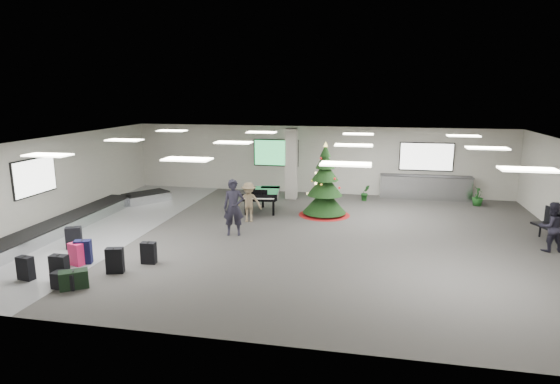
% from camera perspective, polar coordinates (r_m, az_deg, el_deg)
% --- Properties ---
extents(ground, '(18.00, 18.00, 0.00)m').
position_cam_1_polar(ground, '(16.03, 1.41, -5.33)').
color(ground, '#3B3936').
rests_on(ground, ground).
extents(room_envelope, '(18.02, 14.02, 3.21)m').
position_cam_1_polar(room_envelope, '(16.21, 0.53, 3.34)').
color(room_envelope, beige).
rests_on(room_envelope, ground).
extents(baggage_carousel, '(2.28, 9.71, 0.43)m').
position_cam_1_polar(baggage_carousel, '(18.85, -22.85, -2.95)').
color(baggage_carousel, silver).
rests_on(baggage_carousel, ground).
extents(service_counter, '(4.05, 0.65, 1.08)m').
position_cam_1_polar(service_counter, '(22.25, 17.27, 0.57)').
color(service_counter, silver).
rests_on(service_counter, ground).
extents(suitcase_0, '(0.45, 0.25, 0.72)m').
position_cam_1_polar(suitcase_0, '(13.52, -25.28, -8.39)').
color(suitcase_0, black).
rests_on(suitcase_0, ground).
extents(suitcase_1, '(0.50, 0.35, 0.72)m').
position_cam_1_polar(suitcase_1, '(13.52, -19.48, -7.88)').
color(suitcase_1, black).
rests_on(suitcase_1, ground).
extents(pink_suitcase, '(0.46, 0.35, 0.66)m').
position_cam_1_polar(pink_suitcase, '(14.50, -23.60, -6.98)').
color(pink_suitcase, '#DC1C56').
rests_on(pink_suitcase, ground).
extents(suitcase_3, '(0.43, 0.26, 0.65)m').
position_cam_1_polar(suitcase_3, '(13.96, -15.72, -7.15)').
color(suitcase_3, black).
rests_on(suitcase_3, ground).
extents(navy_suitcase, '(0.51, 0.39, 0.71)m').
position_cam_1_polar(navy_suitcase, '(14.54, -22.86, -6.75)').
color(navy_suitcase, black).
rests_on(navy_suitcase, ground).
extents(suitcase_5, '(0.45, 0.29, 0.65)m').
position_cam_1_polar(suitcase_5, '(14.00, -28.60, -8.16)').
color(suitcase_5, black).
rests_on(suitcase_5, ground).
extents(green_duffel, '(0.75, 0.67, 0.48)m').
position_cam_1_polar(green_duffel, '(12.95, -23.83, -9.72)').
color(green_duffel, black).
rests_on(green_duffel, ground).
extents(suitcase_8, '(0.53, 0.44, 0.71)m').
position_cam_1_polar(suitcase_8, '(16.04, -23.83, -5.12)').
color(suitcase_8, black).
rests_on(suitcase_8, ground).
extents(black_duffel, '(0.64, 0.37, 0.44)m').
position_cam_1_polar(black_duffel, '(13.05, -24.66, -9.71)').
color(black_duffel, black).
rests_on(black_duffel, ground).
extents(christmas_tree, '(2.05, 2.05, 2.92)m').
position_cam_1_polar(christmas_tree, '(18.50, 5.47, 0.21)').
color(christmas_tree, maroon).
rests_on(christmas_tree, ground).
extents(grand_piano, '(1.63, 1.99, 1.04)m').
position_cam_1_polar(grand_piano, '(18.99, -2.33, -0.22)').
color(grand_piano, black).
rests_on(grand_piano, ground).
extents(bench, '(1.13, 1.75, 1.05)m').
position_cam_1_polar(bench, '(17.57, 30.93, -3.53)').
color(bench, black).
rests_on(bench, ground).
extents(traveler_a, '(0.79, 0.61, 1.93)m').
position_cam_1_polar(traveler_a, '(15.93, -5.67, -1.89)').
color(traveler_a, black).
rests_on(traveler_a, ground).
extents(traveler_b, '(1.06, 0.73, 1.50)m').
position_cam_1_polar(traveler_b, '(17.57, -3.84, -1.24)').
color(traveler_b, '#7C684C').
rests_on(traveler_b, ground).
extents(traveler_bench, '(0.87, 0.75, 1.55)m').
position_cam_1_polar(traveler_bench, '(16.53, 30.14, -3.68)').
color(traveler_bench, black).
rests_on(traveler_bench, ground).
extents(potted_plant_left, '(0.50, 0.47, 0.73)m').
position_cam_1_polar(potted_plant_left, '(21.31, 10.35, -0.08)').
color(potted_plant_left, '#144018').
rests_on(potted_plant_left, ground).
extents(potted_plant_right, '(0.53, 0.53, 0.83)m').
position_cam_1_polar(potted_plant_right, '(21.76, 22.98, -0.48)').
color(potted_plant_right, '#144018').
rests_on(potted_plant_right, ground).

